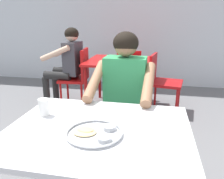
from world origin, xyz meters
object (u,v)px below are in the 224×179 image
at_px(table_foreground, 98,141).
at_px(table_background_red, 119,66).
at_px(chair_red_left, 79,74).
at_px(chair_red_far, 128,69).
at_px(patron_background, 67,60).
at_px(diner_foreground, 123,94).
at_px(thali_tray, 95,133).
at_px(drinking_cup, 44,107).
at_px(chair_foreground, 127,111).
at_px(chair_red_right, 161,79).

bearing_deg(table_foreground, table_background_red, 96.05).
height_order(table_foreground, chair_red_left, chair_red_left).
xyz_separation_m(table_background_red, chair_red_far, (0.06, 0.60, -0.18)).
distance_m(chair_red_left, patron_background, 0.27).
bearing_deg(patron_background, diner_foreground, -53.73).
relative_size(thali_tray, diner_foreground, 0.25).
height_order(drinking_cup, chair_red_far, drinking_cup).
relative_size(chair_foreground, patron_background, 0.69).
bearing_deg(thali_tray, chair_red_left, 111.42).
bearing_deg(chair_foreground, diner_foreground, -91.37).
xyz_separation_m(chair_red_right, chair_red_far, (-0.54, 0.57, -0.01)).
bearing_deg(chair_foreground, chair_red_far, 96.63).
bearing_deg(patron_background, chair_red_far, 34.86).
xyz_separation_m(drinking_cup, table_background_red, (0.16, 1.97, -0.13)).
relative_size(table_foreground, thali_tray, 3.37).
relative_size(drinking_cup, table_background_red, 0.12).
relative_size(diner_foreground, patron_background, 1.03).
xyz_separation_m(diner_foreground, table_background_red, (-0.27, 1.44, -0.07)).
distance_m(chair_foreground, chair_red_far, 1.84).
xyz_separation_m(thali_tray, chair_red_far, (-0.16, 2.74, -0.27)).
relative_size(table_background_red, chair_red_left, 1.04).
relative_size(drinking_cup, patron_background, 0.09).
bearing_deg(chair_red_far, drinking_cup, -94.79).
relative_size(thali_tray, drinking_cup, 2.77).
height_order(thali_tray, chair_foreground, chair_foreground).
bearing_deg(diner_foreground, table_background_red, 100.46).
distance_m(chair_red_left, chair_red_right, 1.22).
bearing_deg(chair_foreground, thali_tray, -93.11).
distance_m(drinking_cup, patron_background, 2.07).
xyz_separation_m(table_background_red, patron_background, (-0.79, 0.00, 0.06)).
bearing_deg(diner_foreground, patron_background, 126.27).
bearing_deg(diner_foreground, chair_red_left, 121.61).
bearing_deg(chair_red_far, chair_foreground, -83.37).
bearing_deg(table_background_red, chair_red_right, 2.20).
height_order(chair_red_right, chair_red_far, chair_red_right).
xyz_separation_m(chair_foreground, chair_red_left, (-0.89, 1.23, 0.02)).
relative_size(table_foreground, patron_background, 0.86).
xyz_separation_m(thali_tray, chair_red_right, (0.38, 2.17, -0.25)).
relative_size(thali_tray, chair_foreground, 0.37).
bearing_deg(diner_foreground, chair_red_far, 95.81).
relative_size(chair_foreground, diner_foreground, 0.67).
bearing_deg(chair_foreground, table_background_red, 102.45).
distance_m(thali_tray, diner_foreground, 0.71).
bearing_deg(table_background_red, patron_background, 179.75).
bearing_deg(chair_foreground, patron_background, 130.84).
height_order(thali_tray, patron_background, patron_background).
xyz_separation_m(thali_tray, patron_background, (-1.02, 2.15, -0.03)).
bearing_deg(chair_red_right, patron_background, -179.20).
distance_m(chair_red_far, patron_background, 1.07).
bearing_deg(patron_background, table_foreground, -63.96).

